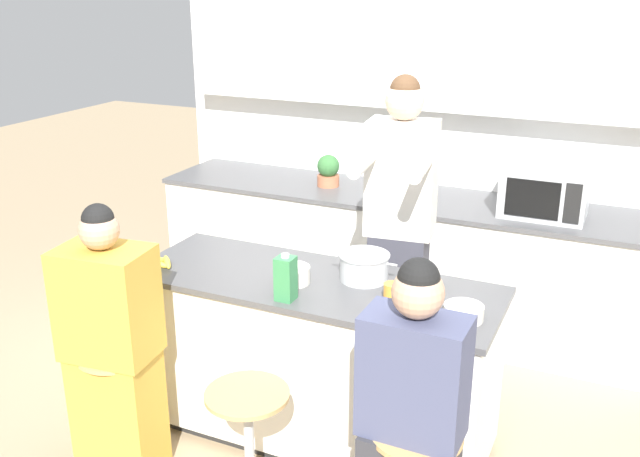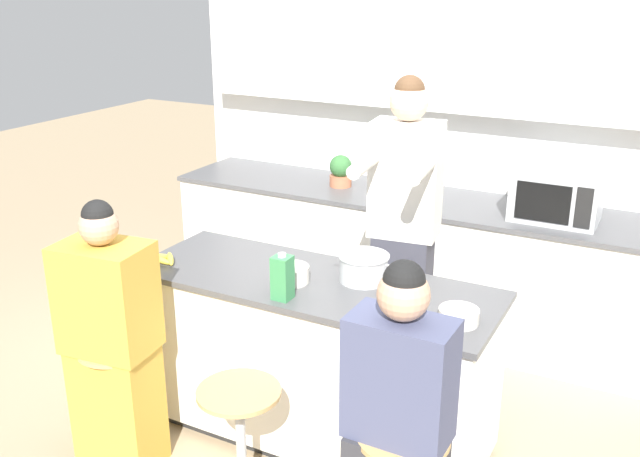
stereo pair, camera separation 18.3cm
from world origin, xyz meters
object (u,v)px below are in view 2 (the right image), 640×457
object	(u,v)px
banana_bunch	(164,259)
microwave	(556,196)
fruit_bowl	(459,316)
bar_stool_leftmost	(121,400)
person_seated_near	(397,440)
cooking_pot	(364,268)
kitchen_island	(314,359)
potted_plant	(341,171)
juice_carton	(282,277)
bar_stool_center	(241,450)
person_wrapped_blanket	(112,347)
person_cooking	(403,245)
coffee_cup_near	(389,295)

from	to	relation	value
banana_bunch	microwave	xyz separation A→B (m)	(1.66, 1.61, 0.14)
fruit_bowl	bar_stool_leftmost	bearing A→B (deg)	-160.72
banana_bunch	microwave	world-z (taller)	microwave
person_seated_near	fruit_bowl	xyz separation A→B (m)	(0.05, 0.54, 0.30)
bar_stool_leftmost	cooking_pot	world-z (taller)	cooking_pot
banana_bunch	kitchen_island	bearing A→B (deg)	11.77
microwave	bar_stool_leftmost	bearing A→B (deg)	-127.81
kitchen_island	cooking_pot	distance (m)	0.56
bar_stool_leftmost	potted_plant	xyz separation A→B (m)	(0.14, 2.11, 0.67)
cooking_pot	microwave	size ratio (longest dim) A/B	0.67
banana_bunch	juice_carton	distance (m)	0.77
bar_stool_leftmost	potted_plant	bearing A→B (deg)	86.16
bar_stool_center	banana_bunch	bearing A→B (deg)	147.54
juice_carton	potted_plant	bearing A→B (deg)	107.90
bar_stool_center	microwave	world-z (taller)	microwave
person_wrapped_blanket	juice_carton	distance (m)	0.88
microwave	potted_plant	size ratio (longest dim) A/B	2.27
person_cooking	banana_bunch	bearing A→B (deg)	-151.64
bar_stool_leftmost	juice_carton	size ratio (longest dim) A/B	2.88
banana_bunch	fruit_bowl	bearing A→B (deg)	2.33
bar_stool_center	microwave	distance (m)	2.39
fruit_bowl	microwave	bearing A→B (deg)	86.02
cooking_pot	microwave	xyz separation A→B (m)	(0.66, 1.32, 0.10)
cooking_pot	person_wrapped_blanket	bearing A→B (deg)	-141.02
banana_bunch	cooking_pot	bearing A→B (deg)	15.70
person_seated_near	fruit_bowl	world-z (taller)	person_seated_near
bar_stool_leftmost	bar_stool_center	bearing A→B (deg)	-3.51
kitchen_island	potted_plant	world-z (taller)	potted_plant
bar_stool_leftmost	microwave	size ratio (longest dim) A/B	1.29
bar_stool_center	juice_carton	bearing A→B (deg)	93.96
cooking_pot	coffee_cup_near	distance (m)	0.29
person_wrapped_blanket	potted_plant	xyz separation A→B (m)	(0.14, 2.14, 0.37)
coffee_cup_near	kitchen_island	bearing A→B (deg)	169.92
person_wrapped_blanket	cooking_pot	xyz separation A→B (m)	(0.94, 0.76, 0.31)
kitchen_island	bar_stool_leftmost	bearing A→B (deg)	-139.50
coffee_cup_near	banana_bunch	world-z (taller)	coffee_cup_near
potted_plant	kitchen_island	bearing A→B (deg)	-68.40
coffee_cup_near	person_seated_near	bearing A→B (deg)	-63.47
person_cooking	microwave	size ratio (longest dim) A/B	3.66
cooking_pot	potted_plant	xyz separation A→B (m)	(-0.80, 1.37, 0.06)
kitchen_island	potted_plant	xyz separation A→B (m)	(-0.59, 1.49, 0.57)
fruit_bowl	banana_bunch	distance (m)	1.56
juice_carton	potted_plant	distance (m)	1.82
cooking_pot	kitchen_island	bearing A→B (deg)	-151.12
person_wrapped_blanket	coffee_cup_near	bearing A→B (deg)	19.64
bar_stool_center	person_cooking	xyz separation A→B (m)	(0.24, 1.24, 0.58)
kitchen_island	microwave	bearing A→B (deg)	58.85
banana_bunch	coffee_cup_near	bearing A→B (deg)	4.19
cooking_pot	person_cooking	bearing A→B (deg)	86.53
kitchen_island	bar_stool_center	xyz separation A→B (m)	(0.00, -0.67, -0.11)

